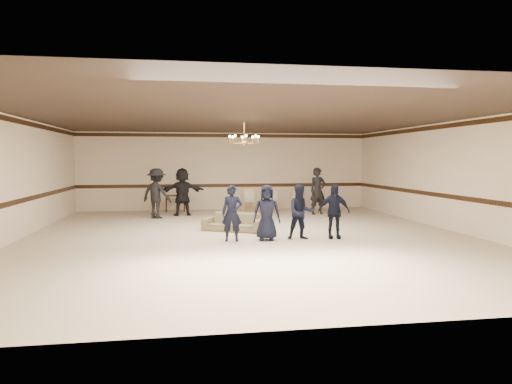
{
  "coord_description": "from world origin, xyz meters",
  "views": [
    {
      "loc": [
        -1.79,
        -12.43,
        2.09
      ],
      "look_at": [
        0.11,
        -0.5,
        1.24
      ],
      "focal_mm": 32.67,
      "sensor_mm": 36.0,
      "label": 1
    }
  ],
  "objects_px": {
    "adult_left": "(157,193)",
    "banquet_chair_mid": "(274,200)",
    "boy_c": "(301,212)",
    "adult_mid": "(182,192)",
    "console_table": "(175,203)",
    "boy_b": "(267,213)",
    "banquet_chair_right": "(298,200)",
    "settee": "(234,222)",
    "chandelier": "(244,132)",
    "banquet_chair_left": "(250,200)",
    "boy_d": "(334,211)",
    "adult_right": "(318,191)",
    "boy_a": "(232,213)"
  },
  "relations": [
    {
      "from": "chandelier",
      "to": "console_table",
      "type": "bearing_deg",
      "value": 110.82
    },
    {
      "from": "adult_left",
      "to": "banquet_chair_right",
      "type": "bearing_deg",
      "value": -128.62
    },
    {
      "from": "adult_left",
      "to": "banquet_chair_mid",
      "type": "height_order",
      "value": "adult_left"
    },
    {
      "from": "banquet_chair_mid",
      "to": "console_table",
      "type": "relative_size",
      "value": 1.06
    },
    {
      "from": "boy_b",
      "to": "boy_c",
      "type": "bearing_deg",
      "value": 7.21
    },
    {
      "from": "adult_left",
      "to": "banquet_chair_mid",
      "type": "distance_m",
      "value": 5.01
    },
    {
      "from": "chandelier",
      "to": "boy_d",
      "type": "height_order",
      "value": "chandelier"
    },
    {
      "from": "adult_right",
      "to": "banquet_chair_right",
      "type": "distance_m",
      "value": 1.7
    },
    {
      "from": "boy_c",
      "to": "console_table",
      "type": "height_order",
      "value": "boy_c"
    },
    {
      "from": "adult_left",
      "to": "banquet_chair_left",
      "type": "xyz_separation_m",
      "value": [
        3.62,
        1.89,
        -0.47
      ]
    },
    {
      "from": "chandelier",
      "to": "banquet_chair_mid",
      "type": "relative_size",
      "value": 1.12
    },
    {
      "from": "chandelier",
      "to": "banquet_chair_right",
      "type": "bearing_deg",
      "value": 60.73
    },
    {
      "from": "chandelier",
      "to": "adult_mid",
      "type": "height_order",
      "value": "chandelier"
    },
    {
      "from": "boy_b",
      "to": "console_table",
      "type": "height_order",
      "value": "boy_b"
    },
    {
      "from": "banquet_chair_left",
      "to": "console_table",
      "type": "xyz_separation_m",
      "value": [
        -3.0,
        0.2,
        -0.09
      ]
    },
    {
      "from": "boy_b",
      "to": "settee",
      "type": "xyz_separation_m",
      "value": [
        -0.67,
        1.71,
        -0.46
      ]
    },
    {
      "from": "banquet_chair_right",
      "to": "console_table",
      "type": "bearing_deg",
      "value": 179.32
    },
    {
      "from": "boy_c",
      "to": "adult_mid",
      "type": "bearing_deg",
      "value": 120.18
    },
    {
      "from": "boy_d",
      "to": "settee",
      "type": "xyz_separation_m",
      "value": [
        -2.47,
        1.71,
        -0.46
      ]
    },
    {
      "from": "settee",
      "to": "adult_right",
      "type": "distance_m",
      "value": 5.17
    },
    {
      "from": "boy_b",
      "to": "banquet_chair_left",
      "type": "xyz_separation_m",
      "value": [
        0.58,
        6.93,
        -0.3
      ]
    },
    {
      "from": "settee",
      "to": "adult_left",
      "type": "height_order",
      "value": "adult_left"
    },
    {
      "from": "adult_right",
      "to": "banquet_chair_mid",
      "type": "height_order",
      "value": "adult_right"
    },
    {
      "from": "banquet_chair_left",
      "to": "banquet_chair_right",
      "type": "relative_size",
      "value": 1.0
    },
    {
      "from": "boy_b",
      "to": "boy_c",
      "type": "height_order",
      "value": "same"
    },
    {
      "from": "boy_d",
      "to": "banquet_chair_right",
      "type": "xyz_separation_m",
      "value": [
        0.78,
        6.93,
        -0.3
      ]
    },
    {
      "from": "banquet_chair_left",
      "to": "adult_left",
      "type": "bearing_deg",
      "value": -149.37
    },
    {
      "from": "boy_a",
      "to": "banquet_chair_mid",
      "type": "distance_m",
      "value": 7.37
    },
    {
      "from": "boy_c",
      "to": "boy_d",
      "type": "bearing_deg",
      "value": 2.27
    },
    {
      "from": "chandelier",
      "to": "banquet_chair_left",
      "type": "distance_m",
      "value": 5.86
    },
    {
      "from": "adult_left",
      "to": "banquet_chair_mid",
      "type": "relative_size",
      "value": 2.11
    },
    {
      "from": "boy_d",
      "to": "banquet_chair_left",
      "type": "xyz_separation_m",
      "value": [
        -1.22,
        6.93,
        -0.3
      ]
    },
    {
      "from": "boy_d",
      "to": "adult_mid",
      "type": "bearing_deg",
      "value": 131.34
    },
    {
      "from": "settee",
      "to": "adult_mid",
      "type": "relative_size",
      "value": 1.01
    },
    {
      "from": "settee",
      "to": "boy_c",
      "type": "bearing_deg",
      "value": -19.73
    },
    {
      "from": "boy_a",
      "to": "banquet_chair_left",
      "type": "height_order",
      "value": "boy_a"
    },
    {
      "from": "boy_b",
      "to": "banquet_chair_right",
      "type": "bearing_deg",
      "value": 76.83
    },
    {
      "from": "chandelier",
      "to": "banquet_chair_left",
      "type": "relative_size",
      "value": 1.12
    },
    {
      "from": "banquet_chair_mid",
      "to": "console_table",
      "type": "bearing_deg",
      "value": 176.54
    },
    {
      "from": "settee",
      "to": "boy_a",
      "type": "bearing_deg",
      "value": -69.97
    },
    {
      "from": "banquet_chair_mid",
      "to": "banquet_chair_right",
      "type": "relative_size",
      "value": 1.0
    },
    {
      "from": "banquet_chair_right",
      "to": "banquet_chair_mid",
      "type": "bearing_deg",
      "value": -178.39
    },
    {
      "from": "banquet_chair_right",
      "to": "banquet_chair_left",
      "type": "bearing_deg",
      "value": -178.39
    },
    {
      "from": "boy_a",
      "to": "boy_d",
      "type": "bearing_deg",
      "value": 10.53
    },
    {
      "from": "banquet_chair_right",
      "to": "console_table",
      "type": "relative_size",
      "value": 1.06
    },
    {
      "from": "adult_left",
      "to": "adult_right",
      "type": "height_order",
      "value": "same"
    },
    {
      "from": "boy_c",
      "to": "console_table",
      "type": "distance_m",
      "value": 7.88
    },
    {
      "from": "boy_c",
      "to": "settee",
      "type": "height_order",
      "value": "boy_c"
    },
    {
      "from": "chandelier",
      "to": "banquet_chair_right",
      "type": "height_order",
      "value": "chandelier"
    },
    {
      "from": "boy_b",
      "to": "banquet_chair_right",
      "type": "distance_m",
      "value": 7.4
    }
  ]
}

